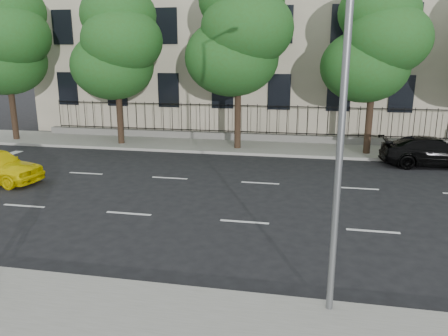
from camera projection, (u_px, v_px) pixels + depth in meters
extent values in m
plane|color=black|center=(231.00, 256.00, 11.80)|extent=(120.00, 120.00, 0.00)
cube|color=gray|center=(274.00, 148.00, 25.07)|extent=(60.00, 4.00, 0.15)
cube|color=beige|center=(288.00, 1.00, 31.36)|extent=(34.00, 12.00, 18.00)
cube|color=slate|center=(276.00, 138.00, 26.62)|extent=(30.00, 0.50, 0.40)
cube|color=black|center=(277.00, 133.00, 26.54)|extent=(28.80, 0.05, 0.05)
cube|color=black|center=(277.00, 106.00, 26.14)|extent=(28.80, 0.05, 0.05)
cylinder|color=slate|center=(342.00, 117.00, 8.10)|extent=(0.14, 0.14, 8.00)
cylinder|color=#382619|center=(14.00, 114.00, 26.87)|extent=(0.36, 0.36, 3.15)
ellipsoid|color=#27531B|center=(5.00, 61.00, 26.44)|extent=(4.94, 4.94, 4.06)
ellipsoid|color=#27531B|center=(9.00, 36.00, 25.43)|extent=(4.68, 4.68, 3.85)
ellipsoid|color=#27531B|center=(7.00, 11.00, 25.71)|extent=(4.42, 4.42, 3.64)
cylinder|color=#382619|center=(120.00, 118.00, 25.59)|extent=(0.36, 0.36, 2.97)
ellipsoid|color=#27531B|center=(113.00, 66.00, 25.19)|extent=(4.75, 4.75, 3.90)
ellipsoid|color=#27531B|center=(122.00, 41.00, 24.20)|extent=(4.50, 4.50, 3.70)
ellipsoid|color=#27531B|center=(118.00, 16.00, 24.50)|extent=(4.25, 4.25, 3.50)
cylinder|color=#382619|center=(238.00, 119.00, 24.24)|extent=(0.36, 0.36, 3.32)
ellipsoid|color=#27531B|center=(232.00, 58.00, 23.77)|extent=(5.13, 5.13, 4.21)
ellipsoid|color=#27531B|center=(247.00, 28.00, 22.75)|extent=(4.86, 4.86, 4.00)
ellipsoid|color=#27531B|center=(242.00, 0.00, 23.02)|extent=(4.59, 4.59, 3.78)
cylinder|color=#382619|center=(369.00, 124.00, 22.97)|extent=(0.36, 0.36, 3.08)
ellipsoid|color=#27531B|center=(365.00, 66.00, 22.58)|extent=(4.56, 4.56, 3.74)
ellipsoid|color=#27531B|center=(387.00, 39.00, 21.60)|extent=(4.32, 4.32, 3.55)
ellipsoid|color=#27531B|center=(379.00, 12.00, 21.91)|extent=(4.08, 4.08, 3.36)
imported|color=black|center=(433.00, 152.00, 21.08)|extent=(5.05, 2.38, 1.42)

